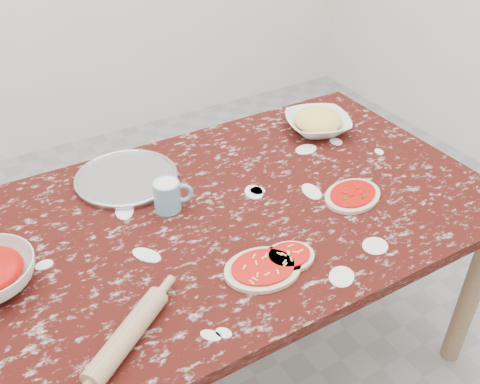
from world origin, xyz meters
name	(u,v)px	position (x,y,z in m)	size (l,w,h in m)	color
ground	(240,355)	(0.00, 0.00, 0.00)	(4.00, 4.00, 0.00)	gray
worktable	(240,225)	(0.00, 0.00, 0.67)	(1.60, 1.00, 0.75)	black
pizza_tray	(127,179)	(-0.26, 0.31, 0.76)	(0.34, 0.34, 0.01)	#B2B2B7
cheese_bowl	(318,124)	(0.50, 0.26, 0.78)	(0.24, 0.24, 0.06)	white
flour_mug	(168,195)	(-0.20, 0.10, 0.80)	(0.12, 0.08, 0.10)	#6EA2BA
pizza_left	(263,269)	(-0.10, -0.29, 0.76)	(0.24, 0.20, 0.02)	beige
pizza_mid	(289,256)	(-0.01, -0.28, 0.76)	(0.16, 0.14, 0.02)	beige
pizza_right	(353,195)	(0.33, -0.15, 0.76)	(0.24, 0.20, 0.02)	beige
rolling_pin	(127,336)	(-0.50, -0.33, 0.78)	(0.06, 0.06, 0.28)	tan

